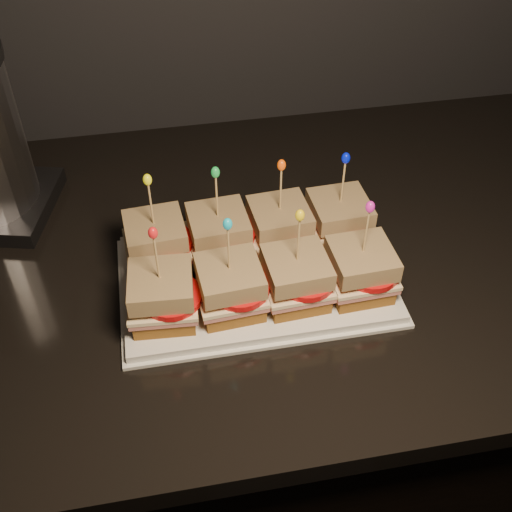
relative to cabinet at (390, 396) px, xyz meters
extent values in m
cube|color=black|center=(0.00, 0.00, 0.00)|extent=(2.43, 0.71, 0.89)
cube|color=black|center=(0.00, 0.00, 0.46)|extent=(2.47, 0.75, 0.04)
cube|color=white|center=(-0.30, -0.08, 0.49)|extent=(0.38, 0.24, 0.02)
cube|color=white|center=(-0.30, -0.08, 0.48)|extent=(0.39, 0.25, 0.01)
cube|color=brown|center=(-0.44, -0.02, 0.51)|extent=(0.09, 0.09, 0.02)
cube|color=#C97267|center=(-0.44, -0.02, 0.52)|extent=(0.09, 0.09, 0.01)
cube|color=#FEE4AD|center=(-0.44, -0.02, 0.53)|extent=(0.10, 0.09, 0.01)
cylinder|color=red|center=(-0.43, -0.03, 0.54)|extent=(0.08, 0.08, 0.01)
cube|color=#4D2A11|center=(-0.44, -0.02, 0.56)|extent=(0.09, 0.09, 0.03)
cylinder|color=tan|center=(-0.44, -0.02, 0.60)|extent=(0.00, 0.00, 0.09)
ellipsoid|color=#F9F410|center=(-0.44, -0.02, 0.65)|extent=(0.01, 0.01, 0.02)
cube|color=brown|center=(-0.35, -0.02, 0.51)|extent=(0.09, 0.09, 0.02)
cube|color=#C97267|center=(-0.35, -0.02, 0.52)|extent=(0.09, 0.09, 0.01)
cube|color=#FEE4AD|center=(-0.35, -0.02, 0.53)|extent=(0.10, 0.09, 0.01)
cylinder|color=red|center=(-0.34, -0.03, 0.54)|extent=(0.08, 0.08, 0.01)
cube|color=#4D2A11|center=(-0.35, -0.02, 0.56)|extent=(0.09, 0.09, 0.03)
cylinder|color=tan|center=(-0.35, -0.02, 0.60)|extent=(0.00, 0.00, 0.09)
ellipsoid|color=green|center=(-0.35, -0.02, 0.65)|extent=(0.01, 0.01, 0.02)
cube|color=brown|center=(-0.26, -0.02, 0.51)|extent=(0.09, 0.09, 0.02)
cube|color=#C97267|center=(-0.26, -0.02, 0.52)|extent=(0.09, 0.09, 0.01)
cube|color=#FEE4AD|center=(-0.26, -0.02, 0.53)|extent=(0.10, 0.09, 0.01)
cylinder|color=red|center=(-0.25, -0.03, 0.54)|extent=(0.08, 0.08, 0.01)
cube|color=#4D2A11|center=(-0.26, -0.02, 0.56)|extent=(0.09, 0.09, 0.03)
cylinder|color=tan|center=(-0.26, -0.02, 0.60)|extent=(0.00, 0.00, 0.09)
ellipsoid|color=#FD5109|center=(-0.26, -0.02, 0.65)|extent=(0.01, 0.01, 0.02)
cube|color=brown|center=(-0.17, -0.02, 0.51)|extent=(0.08, 0.08, 0.02)
cube|color=#C97267|center=(-0.17, -0.02, 0.52)|extent=(0.09, 0.09, 0.01)
cube|color=#FEE4AD|center=(-0.17, -0.02, 0.53)|extent=(0.09, 0.09, 0.01)
cylinder|color=red|center=(-0.16, -0.03, 0.54)|extent=(0.08, 0.08, 0.01)
cube|color=#4D2A11|center=(-0.17, -0.02, 0.56)|extent=(0.09, 0.09, 0.03)
cylinder|color=tan|center=(-0.17, -0.02, 0.60)|extent=(0.00, 0.00, 0.09)
ellipsoid|color=#0512E2|center=(-0.17, -0.02, 0.65)|extent=(0.01, 0.01, 0.02)
cube|color=brown|center=(-0.44, -0.13, 0.51)|extent=(0.09, 0.09, 0.02)
cube|color=#C97267|center=(-0.44, -0.13, 0.52)|extent=(0.09, 0.09, 0.01)
cube|color=#FEE4AD|center=(-0.44, -0.13, 0.53)|extent=(0.10, 0.09, 0.01)
cylinder|color=red|center=(-0.43, -0.14, 0.54)|extent=(0.08, 0.08, 0.01)
cube|color=#4D2A11|center=(-0.44, -0.13, 0.56)|extent=(0.09, 0.09, 0.03)
cylinder|color=tan|center=(-0.44, -0.13, 0.60)|extent=(0.00, 0.00, 0.09)
ellipsoid|color=red|center=(-0.44, -0.13, 0.65)|extent=(0.01, 0.01, 0.02)
cube|color=brown|center=(-0.35, -0.13, 0.51)|extent=(0.09, 0.09, 0.02)
cube|color=#C97267|center=(-0.35, -0.13, 0.52)|extent=(0.09, 0.09, 0.01)
cube|color=#FEE4AD|center=(-0.35, -0.13, 0.53)|extent=(0.10, 0.09, 0.01)
cylinder|color=red|center=(-0.34, -0.14, 0.54)|extent=(0.08, 0.08, 0.01)
cube|color=#4D2A11|center=(-0.35, -0.13, 0.56)|extent=(0.09, 0.09, 0.03)
cylinder|color=tan|center=(-0.35, -0.13, 0.60)|extent=(0.00, 0.00, 0.09)
ellipsoid|color=#15A8BF|center=(-0.35, -0.13, 0.65)|extent=(0.01, 0.01, 0.02)
cube|color=brown|center=(-0.26, -0.13, 0.51)|extent=(0.09, 0.09, 0.02)
cube|color=#C97267|center=(-0.26, -0.13, 0.52)|extent=(0.09, 0.09, 0.01)
cube|color=#FEE4AD|center=(-0.26, -0.13, 0.53)|extent=(0.10, 0.09, 0.01)
cylinder|color=red|center=(-0.25, -0.14, 0.54)|extent=(0.08, 0.08, 0.01)
cube|color=#4D2A11|center=(-0.26, -0.13, 0.56)|extent=(0.09, 0.09, 0.03)
cylinder|color=tan|center=(-0.26, -0.13, 0.60)|extent=(0.00, 0.00, 0.09)
ellipsoid|color=yellow|center=(-0.26, -0.13, 0.65)|extent=(0.01, 0.01, 0.02)
cube|color=brown|center=(-0.17, -0.13, 0.51)|extent=(0.08, 0.08, 0.02)
cube|color=#C97267|center=(-0.17, -0.13, 0.52)|extent=(0.09, 0.09, 0.01)
cube|color=#FEE4AD|center=(-0.17, -0.13, 0.53)|extent=(0.09, 0.09, 0.01)
cylinder|color=red|center=(-0.16, -0.14, 0.54)|extent=(0.08, 0.08, 0.01)
cube|color=#4D2A11|center=(-0.17, -0.13, 0.56)|extent=(0.09, 0.09, 0.03)
cylinder|color=tan|center=(-0.17, -0.13, 0.60)|extent=(0.00, 0.00, 0.09)
ellipsoid|color=#CA1C9B|center=(-0.17, -0.13, 0.65)|extent=(0.01, 0.01, 0.02)
camera|label=1|loc=(-0.42, -0.72, 1.15)|focal=45.00mm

